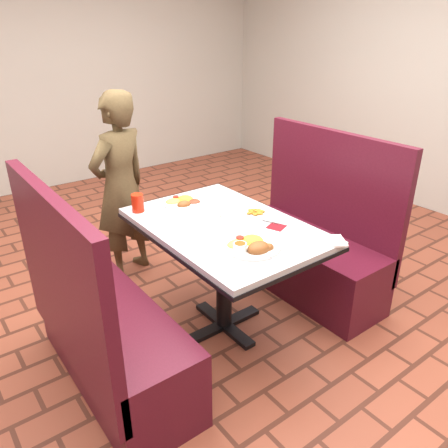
% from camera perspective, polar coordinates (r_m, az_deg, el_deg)
% --- Properties ---
extents(room, '(7.00, 7.04, 2.82)m').
position_cam_1_polar(room, '(2.36, 0.00, 26.59)').
color(room, brown).
rests_on(room, ground).
extents(dining_table, '(0.81, 1.21, 0.75)m').
position_cam_1_polar(dining_table, '(2.64, 0.00, -1.90)').
color(dining_table, silver).
rests_on(dining_table, ground).
extents(booth_bench_left, '(0.47, 1.20, 1.17)m').
position_cam_1_polar(booth_bench_left, '(2.49, -15.27, -13.56)').
color(booth_bench_left, '#521222').
rests_on(booth_bench_left, ground).
extents(booth_bench_right, '(0.47, 1.20, 1.17)m').
position_cam_1_polar(booth_bench_right, '(3.28, 11.23, -3.18)').
color(booth_bench_right, '#521222').
rests_on(booth_bench_right, ground).
extents(diner_person, '(0.61, 0.50, 1.43)m').
position_cam_1_polar(diner_person, '(3.37, -13.36, 4.62)').
color(diner_person, brown).
rests_on(diner_person, ground).
extents(near_dinner_plate, '(0.30, 0.30, 0.09)m').
position_cam_1_polar(near_dinner_plate, '(2.30, 3.68, -2.53)').
color(near_dinner_plate, white).
rests_on(near_dinner_plate, dining_table).
extents(far_dinner_plate, '(0.27, 0.27, 0.07)m').
position_cam_1_polar(far_dinner_plate, '(2.89, -5.31, 3.08)').
color(far_dinner_plate, white).
rests_on(far_dinner_plate, dining_table).
extents(plantain_plate, '(0.17, 0.17, 0.03)m').
position_cam_1_polar(plantain_plate, '(2.73, 4.20, 1.45)').
color(plantain_plate, white).
rests_on(plantain_plate, dining_table).
extents(maroon_napkin, '(0.12, 0.12, 0.00)m').
position_cam_1_polar(maroon_napkin, '(2.57, 6.86, -0.35)').
color(maroon_napkin, maroon).
rests_on(maroon_napkin, dining_table).
extents(spoon_utensil, '(0.05, 0.11, 0.00)m').
position_cam_1_polar(spoon_utensil, '(2.62, 6.14, 0.21)').
color(spoon_utensil, silver).
rests_on(spoon_utensil, dining_table).
extents(red_tumbler, '(0.08, 0.08, 0.11)m').
position_cam_1_polar(red_tumbler, '(2.80, -11.22, 2.72)').
color(red_tumbler, red).
rests_on(red_tumbler, dining_table).
extents(paper_napkin, '(0.23, 0.21, 0.01)m').
position_cam_1_polar(paper_napkin, '(2.45, 13.43, -2.19)').
color(paper_napkin, white).
rests_on(paper_napkin, dining_table).
extents(knife_utensil, '(0.08, 0.14, 0.00)m').
position_cam_1_polar(knife_utensil, '(2.31, 4.17, -3.05)').
color(knife_utensil, silver).
rests_on(knife_utensil, dining_table).
extents(fork_utensil, '(0.04, 0.13, 0.00)m').
position_cam_1_polar(fork_utensil, '(2.27, 5.41, -3.74)').
color(fork_utensil, '#BBBBBF').
rests_on(fork_utensil, dining_table).
extents(lettuce_shreds, '(0.28, 0.32, 0.00)m').
position_cam_1_polar(lettuce_shreds, '(2.66, -0.09, 0.67)').
color(lettuce_shreds, '#8EBE4C').
rests_on(lettuce_shreds, dining_table).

